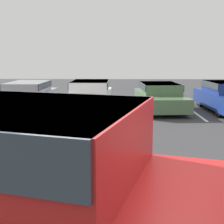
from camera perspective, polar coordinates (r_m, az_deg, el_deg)
stall_stripe_b at (r=14.23m, az=-9.69°, el=0.39°), size 0.12×4.95×0.01m
stall_stripe_c at (r=13.99m, az=2.40°, el=0.36°), size 0.12×4.95×0.01m
stall_stripe_d at (r=14.37m, az=14.38°, el=0.31°), size 0.12×4.95×0.01m
pickup_truck at (r=3.17m, az=-10.63°, el=-16.85°), size 6.42×3.67×1.95m
parked_sedan_a at (r=14.43m, az=-15.12°, el=3.00°), size 1.83×4.56×1.26m
parked_sedan_b at (r=14.21m, az=-4.00°, el=3.26°), size 1.84×4.50×1.29m
parked_sedan_c at (r=14.22m, az=8.70°, el=3.00°), size 2.03×4.61×1.19m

